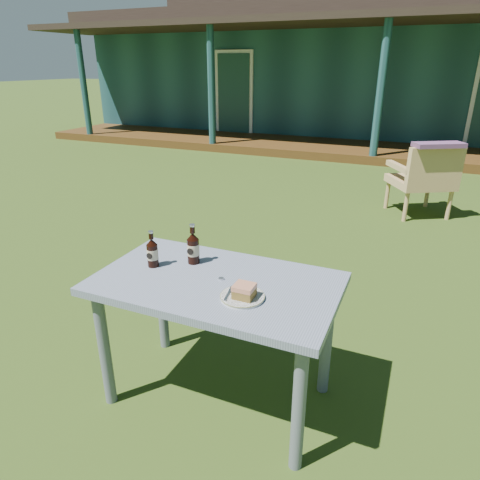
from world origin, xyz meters
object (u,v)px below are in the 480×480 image
at_px(cafe_table, 216,298).
at_px(armchair_left, 425,177).
at_px(cola_bottle_near, 193,248).
at_px(cola_bottle_far, 152,252).
at_px(cake_slice, 244,291).
at_px(plate, 242,297).

distance_m(cafe_table, armchair_left, 3.80).
relative_size(cola_bottle_near, armchair_left, 0.25).
xyz_separation_m(cola_bottle_near, cola_bottle_far, (-0.17, -0.12, -0.01)).
relative_size(cafe_table, armchair_left, 1.40).
relative_size(cake_slice, cola_bottle_far, 0.47).
height_order(cake_slice, cola_bottle_near, cola_bottle_near).
bearing_deg(cola_bottle_far, cafe_table, -1.81).
bearing_deg(plate, armchair_left, 79.42).
bearing_deg(cake_slice, plate, 146.30).
relative_size(cake_slice, armchair_left, 0.11).
height_order(cola_bottle_far, armchair_left, cola_bottle_far).
height_order(plate, cola_bottle_far, cola_bottle_far).
height_order(cafe_table, cola_bottle_near, cola_bottle_near).
bearing_deg(armchair_left, cola_bottle_far, -109.08).
relative_size(plate, cola_bottle_far, 1.03).
distance_m(cola_bottle_far, armchair_left, 3.90).
relative_size(cafe_table, cake_slice, 13.04).
distance_m(cola_bottle_near, cola_bottle_far, 0.21).
height_order(plate, armchair_left, armchair_left).
xyz_separation_m(cafe_table, cola_bottle_near, (-0.20, 0.13, 0.19)).
relative_size(plate, cola_bottle_near, 0.93).
height_order(cafe_table, plate, plate).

